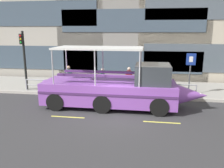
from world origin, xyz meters
TOP-DOWN VIEW (x-y plane):
  - ground_plane at (0.00, 0.00)m, footprint 120.00×120.00m
  - sidewalk at (0.00, 5.60)m, footprint 32.00×4.80m
  - curb_edge at (0.00, 3.11)m, footprint 32.00×0.18m
  - lane_centreline at (-0.00, -0.78)m, footprint 25.80×0.12m
  - curb_guardrail at (-1.08, 3.45)m, footprint 11.83×0.09m
  - traffic_light_pole at (-7.04, 3.61)m, footprint 0.24×0.46m
  - parking_sign at (4.41, 3.91)m, footprint 0.60×0.12m
  - duck_tour_boat at (-0.00, 1.23)m, footprint 9.48×2.58m
  - pedestrian_near_bow at (3.18, 4.73)m, footprint 0.29×0.39m
  - pedestrian_mid_left at (0.36, 4.43)m, footprint 0.47×0.26m
  - pedestrian_mid_right at (-1.60, 4.81)m, footprint 0.26×0.41m
  - pedestrian_near_stern at (-4.02, 4.26)m, footprint 0.44×0.33m

SIDE VIEW (x-z plane):
  - ground_plane at x=0.00m, z-range 0.00..0.00m
  - lane_centreline at x=0.00m, z-range 0.00..0.01m
  - sidewalk at x=0.00m, z-range 0.00..0.18m
  - curb_edge at x=0.00m, z-range 0.00..0.18m
  - curb_guardrail at x=-1.08m, z-range 0.32..1.14m
  - pedestrian_near_bow at x=3.18m, z-range 0.34..1.85m
  - pedestrian_mid_right at x=-1.60m, z-range 0.34..1.85m
  - duck_tour_boat at x=0.00m, z-range -0.63..2.85m
  - pedestrian_mid_left at x=0.36m, z-range 0.36..2.05m
  - pedestrian_near_stern at x=-4.02m, z-range 0.36..2.08m
  - parking_sign at x=4.41m, z-range 0.67..3.44m
  - traffic_light_pole at x=-7.04m, z-range 0.62..4.80m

